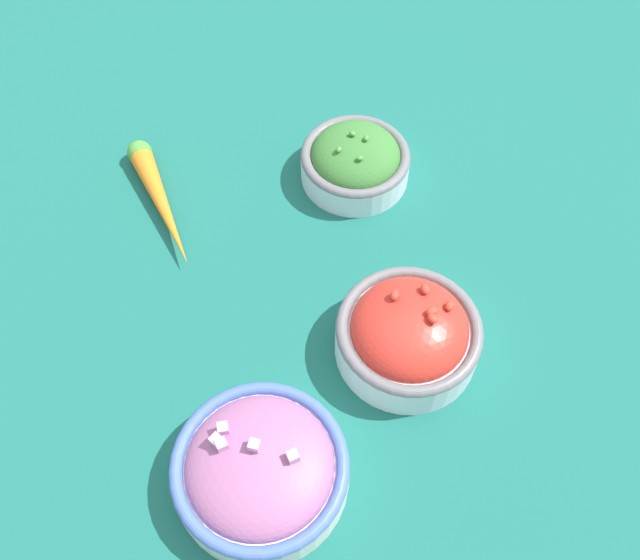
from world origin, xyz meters
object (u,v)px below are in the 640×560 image
bowl_cherry_tomatoes (408,334)px  loose_carrot (159,198)px  bowl_broccoli (355,160)px  bowl_red_onion (260,469)px

bowl_cherry_tomatoes → loose_carrot: 0.32m
bowl_broccoli → bowl_red_onion: 0.37m
bowl_cherry_tomatoes → bowl_red_onion: (-0.09, 0.17, -0.01)m
bowl_broccoli → bowl_red_onion: bearing=149.8°
bowl_red_onion → bowl_cherry_tomatoes: bearing=-62.3°
bowl_cherry_tomatoes → loose_carrot: bearing=39.8°
bowl_broccoli → bowl_red_onion: bowl_red_onion is taller
bowl_cherry_tomatoes → bowl_red_onion: bowl_cherry_tomatoes is taller
bowl_red_onion → loose_carrot: size_ratio=0.84×
bowl_broccoli → bowl_cherry_tomatoes: size_ratio=0.88×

